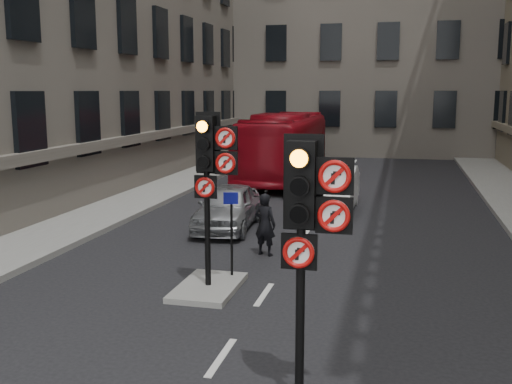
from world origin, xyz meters
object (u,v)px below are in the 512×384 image
at_px(signal_near, 308,213).
at_px(motorcycle, 264,210).
at_px(car_white, 331,189).
at_px(car_pink, 311,178).
at_px(info_sign, 231,222).
at_px(car_silver, 228,207).
at_px(signal_far, 210,162).
at_px(bus_red, 285,146).
at_px(motorcyclist, 265,224).

relative_size(signal_near, motorcycle, 1.93).
distance_m(car_white, car_pink, 3.64).
xyz_separation_m(signal_near, info_sign, (-2.39, 4.74, -1.27)).
bearing_deg(car_white, car_silver, -129.42).
distance_m(signal_near, signal_far, 4.77).
bearing_deg(car_silver, signal_far, -80.83).
height_order(signal_far, car_white, signal_far).
bearing_deg(motorcycle, info_sign, -89.43).
bearing_deg(bus_red, signal_far, -85.09).
bearing_deg(car_silver, car_white, 47.05).
distance_m(signal_far, info_sign, 1.59).
xyz_separation_m(signal_near, car_pink, (-2.38, 16.32, -1.93)).
xyz_separation_m(motorcycle, info_sign, (0.45, -5.14, 0.76)).
distance_m(signal_near, info_sign, 5.46).
bearing_deg(car_pink, signal_near, -86.45).
bearing_deg(car_silver, signal_near, -71.72).
bearing_deg(motorcycle, car_silver, -166.08).
bearing_deg(signal_near, motorcycle, 106.00).
relative_size(car_white, motorcyclist, 2.91).
bearing_deg(info_sign, motorcycle, 82.45).
height_order(bus_red, motorcycle, bus_red).
distance_m(car_pink, bus_red, 4.57).
relative_size(signal_near, bus_red, 0.32).
bearing_deg(car_silver, car_pink, 73.63).
height_order(car_white, motorcyclist, motorcyclist).
bearing_deg(motorcyclist, car_silver, -39.00).
bearing_deg(car_silver, bus_red, 88.01).
xyz_separation_m(car_pink, info_sign, (-0.01, -11.58, 0.66)).
distance_m(signal_near, motorcyclist, 7.46).
relative_size(signal_near, motorcyclist, 2.25).
height_order(car_silver, car_white, car_white).
relative_size(signal_near, car_pink, 0.80).
xyz_separation_m(car_white, car_pink, (-1.22, 3.43, -0.11)).
bearing_deg(bus_red, info_sign, -84.05).
relative_size(signal_far, motorcycle, 1.93).
height_order(signal_far, motorcyclist, signal_far).
xyz_separation_m(car_silver, motorcyclist, (1.75, -2.61, 0.12)).
relative_size(signal_near, car_white, 0.77).
distance_m(signal_far, car_silver, 6.03).
bearing_deg(motorcyclist, motorcycle, -59.57).
distance_m(car_white, motorcycle, 3.45).
bearing_deg(signal_far, bus_red, 95.71).
bearing_deg(car_silver, motorcycle, 14.43).
xyz_separation_m(bus_red, motorcycle, (1.41, -10.52, -0.98)).
relative_size(car_silver, motorcyclist, 2.48).
xyz_separation_m(car_white, motorcyclist, (-0.98, -5.96, 0.03)).
height_order(car_pink, bus_red, bus_red).
bearing_deg(motorcycle, car_pink, 81.59).
bearing_deg(car_pink, info_sign, -94.78).
bearing_deg(info_sign, car_pink, 77.46).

